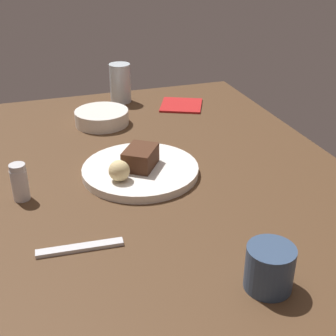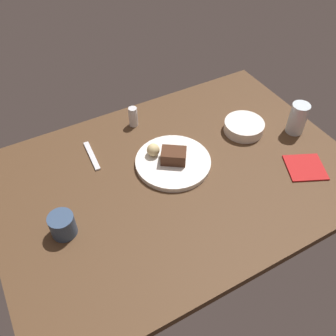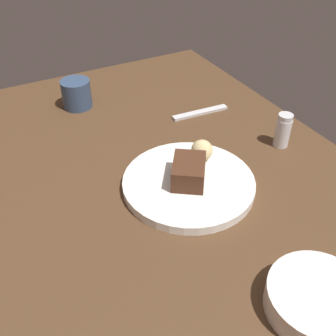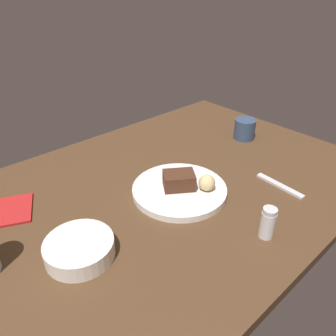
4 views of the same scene
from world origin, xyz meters
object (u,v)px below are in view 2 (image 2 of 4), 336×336
object	(u,v)px
dessert_plate	(173,162)
dessert_spoon	(92,156)
chocolate_cake_slice	(174,156)
coffee_cup	(63,225)
salt_shaker	(133,117)
bread_roll	(153,150)
water_glass	(298,118)
side_bowl	(244,127)
folded_napkin	(305,167)

from	to	relation	value
dessert_plate	dessert_spoon	xyz separation A→B (cm)	(-23.34, 17.14, -0.57)
chocolate_cake_slice	coffee_cup	distance (cm)	42.73
dessert_spoon	chocolate_cake_slice	bearing A→B (deg)	-122.49
salt_shaker	coffee_cup	world-z (taller)	salt_shaker
dessert_plate	bread_roll	xyz separation A→B (cm)	(-4.61, 5.77, 3.17)
dessert_plate	dessert_spoon	distance (cm)	28.96
dessert_plate	bread_roll	size ratio (longest dim) A/B	5.81
coffee_cup	water_glass	bearing A→B (deg)	1.42
chocolate_cake_slice	side_bowl	bearing A→B (deg)	4.73
side_bowl	coffee_cup	bearing A→B (deg)	-171.06
water_glass	coffee_cup	xyz separation A→B (cm)	(-90.52, -2.25, -2.39)
dessert_spoon	coffee_cup	bearing A→B (deg)	148.96
chocolate_cake_slice	side_bowl	world-z (taller)	chocolate_cake_slice
side_bowl	folded_napkin	bearing A→B (deg)	-75.47
side_bowl	coffee_cup	distance (cm)	74.66
coffee_cup	folded_napkin	bearing A→B (deg)	-10.23
folded_napkin	water_glass	bearing A→B (deg)	59.18
salt_shaker	side_bowl	distance (cm)	42.05
bread_roll	folded_napkin	distance (cm)	52.59
water_glass	side_bowl	xyz separation A→B (cm)	(-16.78, 9.35, -4.02)
salt_shaker	dessert_spoon	bearing A→B (deg)	-156.95
coffee_cup	side_bowl	bearing A→B (deg)	8.94
water_glass	folded_napkin	world-z (taller)	water_glass
salt_shaker	coffee_cup	xyz separation A→B (cm)	(-38.81, -34.95, -0.26)
salt_shaker	dessert_spoon	xyz separation A→B (cm)	(-20.48, -8.72, -3.54)
chocolate_cake_slice	salt_shaker	xyz separation A→B (cm)	(-2.96, 26.00, -0.17)
dessert_plate	bread_roll	bearing A→B (deg)	128.66
salt_shaker	water_glass	size ratio (longest dim) A/B	0.66
bread_roll	dessert_spoon	world-z (taller)	bread_roll
water_glass	side_bowl	bearing A→B (deg)	150.88
salt_shaker	folded_napkin	bearing A→B (deg)	-49.88
salt_shaker	folded_napkin	world-z (taller)	salt_shaker
coffee_cup	salt_shaker	bearing A→B (deg)	42.00
side_bowl	dessert_plate	bearing A→B (deg)	-175.54
folded_napkin	chocolate_cake_slice	bearing A→B (deg)	148.77
water_glass	coffee_cup	distance (cm)	90.58
dessert_plate	water_glass	world-z (taller)	water_glass
dessert_plate	coffee_cup	world-z (taller)	coffee_cup
dessert_plate	chocolate_cake_slice	world-z (taller)	chocolate_cake_slice
salt_shaker	water_glass	distance (cm)	61.21
bread_roll	chocolate_cake_slice	bearing A→B (deg)	-51.41
side_bowl	coffee_cup	world-z (taller)	coffee_cup
salt_shaker	bread_roll	bearing A→B (deg)	-94.99
dessert_plate	salt_shaker	world-z (taller)	salt_shaker
bread_roll	side_bowl	xyz separation A→B (cm)	(36.67, -3.27, -2.09)
folded_napkin	dessert_plate	bearing A→B (deg)	148.68
chocolate_cake_slice	salt_shaker	size ratio (longest dim) A/B	1.06
dessert_spoon	folded_napkin	size ratio (longest dim) A/B	1.19
chocolate_cake_slice	bread_roll	size ratio (longest dim) A/B	1.87
side_bowl	bread_roll	bearing A→B (deg)	174.91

